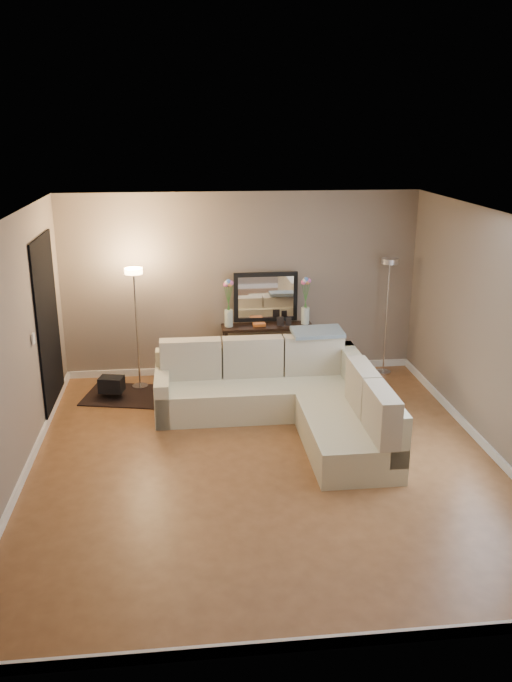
{
  "coord_description": "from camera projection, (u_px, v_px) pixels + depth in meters",
  "views": [
    {
      "loc": [
        -0.79,
        -6.38,
        3.45
      ],
      "look_at": [
        0.0,
        0.8,
        1.1
      ],
      "focal_mm": 35.0,
      "sensor_mm": 36.0,
      "label": 1
    }
  ],
  "objects": [
    {
      "name": "wall_right",
      "position": [
        499.0,
        338.0,
        7.03
      ],
      "size": [
        0.02,
        5.5,
        2.6
      ],
      "primitive_type": "cube",
      "color": "gray",
      "rests_on": "ground"
    },
    {
      "name": "baseboard_right",
      "position": [
        485.0,
        445.0,
        7.42
      ],
      "size": [
        0.03,
        5.5,
        0.1
      ],
      "primitive_type": "cube",
      "color": "white",
      "rests_on": "ground"
    },
    {
      "name": "console_table",
      "position": [
        261.0,
        349.0,
        9.38
      ],
      "size": [
        1.28,
        0.36,
        0.78
      ],
      "color": "black",
      "rests_on": "floor"
    },
    {
      "name": "table_decor",
      "position": [
        267.0,
        323.0,
        9.24
      ],
      "size": [
        0.54,
        0.12,
        0.13
      ],
      "color": "#C75F23",
      "rests_on": "console_table"
    },
    {
      "name": "switch_plate",
      "position": [
        33.0,
        339.0,
        7.35
      ],
      "size": [
        0.02,
        0.08,
        0.12
      ],
      "primitive_type": "cube",
      "color": "white",
      "rests_on": "ground"
    },
    {
      "name": "floor_lamp_unlit",
      "position": [
        388.0,
        293.0,
        9.34
      ],
      "size": [
        0.26,
        0.26,
        1.69
      ],
      "color": "silver",
      "rests_on": "floor"
    },
    {
      "name": "sectional_sofa",
      "position": [
        289.0,
        397.0,
        8.0
      ],
      "size": [
        2.57,
        2.46,
        0.9
      ],
      "color": "beige",
      "rests_on": "floor"
    },
    {
      "name": "baseboard_front",
      "position": [
        312.0,
        643.0,
        4.58
      ],
      "size": [
        5.0,
        0.03,
        0.1
      ],
      "primitive_type": "cube",
      "color": "white",
      "rests_on": "ground"
    },
    {
      "name": "flower_vase_right",
      "position": [
        305.0,
        304.0,
        9.26
      ],
      "size": [
        0.15,
        0.12,
        0.67
      ],
      "color": "silver",
      "rests_on": "console_table"
    },
    {
      "name": "baseboard_back",
      "position": [
        242.0,
        368.0,
        9.75
      ],
      "size": [
        5.0,
        0.03,
        0.1
      ],
      "primitive_type": "cube",
      "color": "white",
      "rests_on": "ground"
    },
    {
      "name": "baseboard_left",
      "position": [
        27.0,
        469.0,
        6.9
      ],
      "size": [
        0.03,
        5.5,
        0.1
      ],
      "primitive_type": "cube",
      "color": "white",
      "rests_on": "ground"
    },
    {
      "name": "floor",
      "position": [
        264.0,
        461.0,
        7.18
      ],
      "size": [
        5.0,
        5.5,
        0.01
      ],
      "primitive_type": "cube",
      "color": "#8F5B34",
      "rests_on": "ground"
    },
    {
      "name": "floor_lamp_lit",
      "position": [
        135.0,
        305.0,
        8.82
      ],
      "size": [
        0.28,
        0.28,
        1.67
      ],
      "color": "silver",
      "rests_on": "floor"
    },
    {
      "name": "wall_front",
      "position": [
        318.0,
        485.0,
        4.17
      ],
      "size": [
        5.0,
        0.02,
        2.6
      ],
      "primitive_type": "cube",
      "color": "gray",
      "rests_on": "ground"
    },
    {
      "name": "doorway",
      "position": [
        48.0,
        325.0,
        8.18
      ],
      "size": [
        0.02,
        1.2,
        2.2
      ],
      "primitive_type": "cube",
      "color": "black",
      "rests_on": "ground"
    },
    {
      "name": "charcoal_rug",
      "position": [
        127.0,
        395.0,
        8.89
      ],
      "size": [
        1.24,
        1.04,
        0.01
      ],
      "primitive_type": "cube",
      "rotation": [
        0.0,
        0.0,
        -0.22
      ],
      "color": "black",
      "rests_on": "floor"
    },
    {
      "name": "wall_left",
      "position": [
        11.0,
        355.0,
        6.51
      ],
      "size": [
        0.02,
        5.5,
        2.6
      ],
      "primitive_type": "cube",
      "color": "gray",
      "rests_on": "ground"
    },
    {
      "name": "black_bag",
      "position": [
        112.0,
        384.0,
        8.76
      ],
      "size": [
        0.35,
        0.28,
        0.2
      ],
      "primitive_type": "cube",
      "rotation": [
        0.0,
        0.0,
        -0.22
      ],
      "color": "black",
      "rests_on": "charcoal_rug"
    },
    {
      "name": "throw_blanket",
      "position": [
        317.0,
        332.0,
        8.46
      ],
      "size": [
        0.67,
        0.41,
        0.09
      ],
      "primitive_type": "cube",
      "rotation": [
        0.1,
        0.0,
        0.05
      ],
      "color": "gray",
      "rests_on": "sectional_sofa"
    },
    {
      "name": "wall_back",
      "position": [
        241.0,
        285.0,
        9.38
      ],
      "size": [
        5.0,
        0.02,
        2.6
      ],
      "primitive_type": "cube",
      "color": "gray",
      "rests_on": "ground"
    },
    {
      "name": "ceiling",
      "position": [
        265.0,
        218.0,
        6.37
      ],
      "size": [
        5.0,
        5.5,
        0.01
      ],
      "primitive_type": "cube",
      "color": "white",
      "rests_on": "ground"
    },
    {
      "name": "leaning_mirror",
      "position": [
        266.0,
        297.0,
        9.32
      ],
      "size": [
        0.9,
        0.06,
        0.7
      ],
      "color": "black",
      "rests_on": "console_table"
    },
    {
      "name": "flower_vase_left",
      "position": [
        229.0,
        307.0,
        9.13
      ],
      "size": [
        0.15,
        0.12,
        0.67
      ],
      "color": "silver",
      "rests_on": "console_table"
    }
  ]
}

